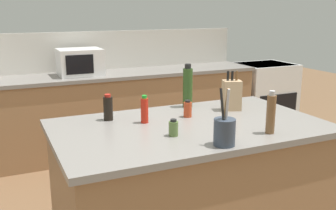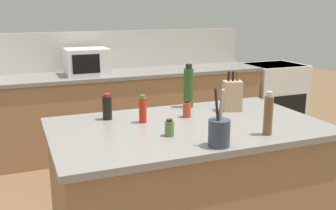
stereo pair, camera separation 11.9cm
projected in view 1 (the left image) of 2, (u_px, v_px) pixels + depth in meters
name	position (u px, v px, depth m)	size (l,w,h in m)	color
back_counter_run	(128.00, 110.00, 4.73)	(3.17, 0.66, 0.94)	#936B47
wall_backsplash	(118.00, 50.00, 4.83)	(3.13, 0.03, 0.46)	beige
kitchen_island	(189.00, 190.00, 2.66)	(1.75, 1.04, 0.94)	#936B47
range_oven	(263.00, 96.00, 5.52)	(0.76, 0.65, 0.92)	white
microwave	(80.00, 62.00, 4.36)	(0.47, 0.39, 0.29)	white
knife_block	(232.00, 95.00, 2.88)	(0.15, 0.13, 0.29)	tan
utensil_crock	(224.00, 131.00, 2.14)	(0.12, 0.12, 0.32)	#333D4C
pepper_grinder	(271.00, 113.00, 2.34)	(0.05, 0.05, 0.26)	brown
spice_jar_paprika	(188.00, 109.00, 2.71)	(0.06, 0.06, 0.12)	#B73D1E
honey_jar	(235.00, 98.00, 3.05)	(0.08, 0.08, 0.12)	gold
soy_sauce_bottle	(108.00, 108.00, 2.63)	(0.06, 0.06, 0.18)	black
hot_sauce_bottle	(145.00, 110.00, 2.56)	(0.05, 0.05, 0.18)	red
spice_jar_oregano	(173.00, 128.00, 2.31)	(0.06, 0.06, 0.10)	#567038
olive_oil_bottle	(188.00, 87.00, 2.96)	(0.07, 0.07, 0.33)	#2D4C1E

